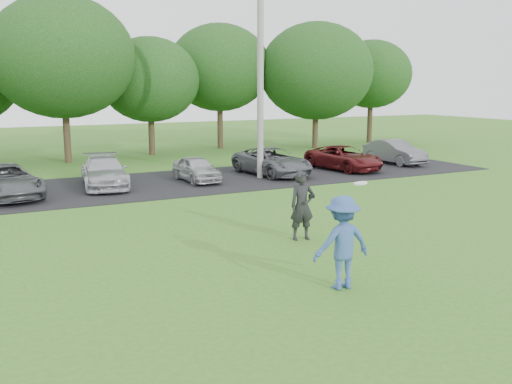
# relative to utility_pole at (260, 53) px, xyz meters

# --- Properties ---
(ground) EXTENTS (100.00, 100.00, 0.00)m
(ground) POSITION_rel_utility_pole_xyz_m (-4.73, -12.40, -5.41)
(ground) COLOR #376F1F
(ground) RESTS_ON ground
(parking_lot) EXTENTS (32.00, 6.50, 0.03)m
(parking_lot) POSITION_rel_utility_pole_xyz_m (-4.73, 0.60, -5.39)
(parking_lot) COLOR black
(parking_lot) RESTS_ON ground
(utility_pole) EXTENTS (0.28, 0.28, 10.81)m
(utility_pole) POSITION_rel_utility_pole_xyz_m (0.00, 0.00, 0.00)
(utility_pole) COLOR gray
(utility_pole) RESTS_ON ground
(frisbee_player) EXTENTS (1.30, 0.82, 2.25)m
(frisbee_player) POSITION_rel_utility_pole_xyz_m (-4.84, -12.98, -4.44)
(frisbee_player) COLOR #345394
(frisbee_player) RESTS_ON ground
(camera_bystander) EXTENTS (0.74, 0.54, 1.85)m
(camera_bystander) POSITION_rel_utility_pole_xyz_m (-3.62, -9.45, -4.48)
(camera_bystander) COLOR black
(camera_bystander) RESTS_ON ground
(parked_cars) EXTENTS (27.79, 5.06, 1.23)m
(parked_cars) POSITION_rel_utility_pole_xyz_m (-4.73, 0.56, -4.78)
(parked_cars) COLOR black
(parked_cars) RESTS_ON parking_lot
(tree_row) EXTENTS (42.39, 9.85, 8.64)m
(tree_row) POSITION_rel_utility_pole_xyz_m (-3.22, 10.36, -0.50)
(tree_row) COLOR #38281C
(tree_row) RESTS_ON ground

